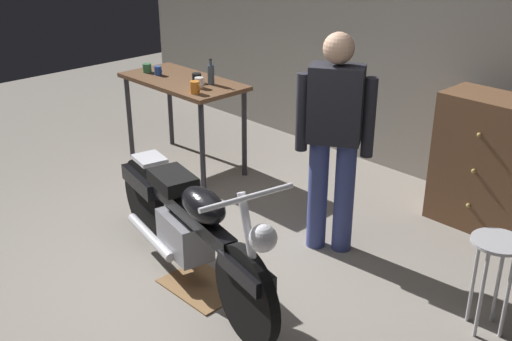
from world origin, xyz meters
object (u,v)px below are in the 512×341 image
Objects in this scene: wooden_dresser at (488,163)px; mug_blue_enamel at (158,71)px; mug_green_speckled at (147,68)px; mug_orange_travel at (195,87)px; mug_white_ceramic at (199,83)px; mug_black_matte at (197,78)px; bottle at (211,74)px; person_standing at (334,135)px; shop_stool at (495,261)px; motorcycle at (188,225)px.

wooden_dresser reaches higher than mug_blue_enamel.
mug_green_speckled is at bearing -161.10° from wooden_dresser.
mug_orange_travel is 0.18m from mug_white_ceramic.
mug_blue_enamel is 0.84× the size of mug_orange_travel.
bottle is at bearing 22.30° from mug_black_matte.
mug_green_speckled is at bearing -33.81° from person_standing.
motorcycle is at bearing -149.82° from shop_stool.
mug_blue_enamel is at bearing -165.47° from bottle.
mug_blue_enamel and mug_green_speckled have the same top height.
shop_stool is at bearing -6.84° from bottle.
mug_white_ceramic is at bearing 1.53° from mug_green_speckled.
mug_green_speckled and mug_black_matte have the same top height.
mug_black_matte is at bearing 150.39° from motorcycle.
person_standing is 1.75m from bottle.
shop_stool is at bearing -61.13° from wooden_dresser.
mug_blue_enamel reaches higher than shop_stool.
person_standing reaches higher than shop_stool.
mug_green_speckled is at bearing 162.56° from motorcycle.
motorcycle is 1.69m from mug_orange_travel.
shop_stool is at bearing -2.83° from mug_green_speckled.
mug_white_ceramic is (-1.71, 0.14, 0.02)m from person_standing.
shop_stool is 5.27× the size of mug_orange_travel.
mug_green_speckled is at bearing 172.51° from mug_orange_travel.
bottle is (0.62, 0.16, 0.05)m from mug_blue_enamel.
bottle is at bearing -159.16° from wooden_dresser.
motorcycle is at bearing -31.47° from mug_blue_enamel.
mug_orange_travel is (-2.23, -1.19, 0.41)m from wooden_dresser.
mug_black_matte is at bearing -157.70° from bottle.
mug_white_ceramic is at bearing 0.39° from mug_blue_enamel.
person_standing reaches higher than motorcycle.
mug_orange_travel is at bearing -66.42° from bottle.
mug_black_matte is 0.16m from bottle.
mug_white_ceramic is at bearing -35.78° from person_standing.
motorcycle and mug_white_ceramic have the same top height.
mug_white_ceramic is at bearing 128.36° from mug_orange_travel.
mug_black_matte is (-1.48, 1.30, 0.49)m from motorcycle.
person_standing is at bearing 176.88° from shop_stool.
motorcycle is 1.96× the size of wooden_dresser.
mug_orange_travel is (-2.92, 0.07, 0.46)m from shop_stool.
bottle is at bearing 12.79° from mug_green_speckled.
mug_orange_travel reaches higher than shop_stool.
mug_black_matte is (-2.50, -0.95, 0.39)m from wooden_dresser.
wooden_dresser reaches higher than motorcycle.
motorcycle is 1.98m from shop_stool.
mug_blue_enamel is at bearing 169.64° from mug_orange_travel.
bottle is at bearing 173.16° from shop_stool.
mug_green_speckled is (-2.12, 1.18, 0.49)m from motorcycle.
mug_green_speckled is at bearing -174.02° from mug_blue_enamel.
motorcycle is 2.04m from mug_black_matte.
mug_white_ceramic is 0.97× the size of mug_green_speckled.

